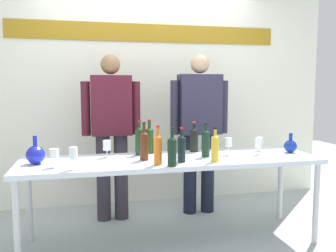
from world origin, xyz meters
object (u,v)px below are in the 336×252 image
object	(u,v)px
wine_bottle_6	(206,142)
wine_glass_left_1	(54,154)
wine_bottle_8	(172,150)
wine_bottle_4	(158,148)
wine_bottle_0	(181,147)
display_table	(172,164)
presenter_left	(111,127)
wine_bottle_2	(149,139)
wine_glass_right_1	(260,141)
wine_glass_right_0	(229,143)
wine_bottle_1	(140,140)
wine_glass_right_2	(258,144)
presenter_right	(199,123)
decanter_blue_right	(290,146)
wine_bottle_5	(194,139)
wine_bottle_7	(144,144)
wine_glass_left_0	(73,154)
wine_glass_left_2	(107,146)
wine_bottle_3	(215,147)
decanter_blue_left	(36,154)

from	to	relation	value
wine_bottle_6	wine_glass_left_1	world-z (taller)	wine_bottle_6
wine_bottle_8	wine_glass_left_1	xyz separation A→B (m)	(-0.89, 0.15, -0.02)
wine_bottle_4	wine_bottle_6	bearing A→B (deg)	25.16
wine_bottle_0	display_table	bearing A→B (deg)	103.89
wine_bottle_6	presenter_left	bearing A→B (deg)	138.25
wine_bottle_2	wine_glass_right_1	xyz separation A→B (m)	(1.06, -0.11, -0.04)
display_table	wine_glass_right_0	distance (m)	0.55
wine_bottle_2	wine_bottle_1	bearing A→B (deg)	-146.43
wine_bottle_1	wine_glass_left_1	distance (m)	0.79
wine_glass_left_1	wine_glass_right_2	bearing A→B (deg)	4.48
wine_bottle_2	wine_bottle_8	xyz separation A→B (m)	(0.08, -0.58, -0.01)
wine_bottle_0	wine_glass_left_1	bearing A→B (deg)	178.86
wine_glass_right_1	presenter_right	bearing A→B (deg)	131.73
wine_glass_right_1	decanter_blue_right	bearing A→B (deg)	-35.61
wine_bottle_1	presenter_left	bearing A→B (deg)	114.80
wine_glass_left_1	wine_glass_right_2	xyz separation A→B (m)	(1.76, 0.14, -0.01)
presenter_right	wine_bottle_5	size ratio (longest dim) A/B	5.90
wine_bottle_1	wine_bottle_6	world-z (taller)	wine_bottle_1
presenter_right	display_table	bearing A→B (deg)	-124.20
decanter_blue_right	presenter_right	world-z (taller)	presenter_right
wine_bottle_7	wine_bottle_8	size ratio (longest dim) A/B	1.06
wine_bottle_0	wine_bottle_2	world-z (taller)	wine_bottle_2
wine_glass_left_0	display_table	bearing A→B (deg)	17.20
wine_bottle_2	wine_bottle_0	bearing A→B (deg)	-67.36
wine_bottle_5	wine_bottle_8	bearing A→B (deg)	-122.06
wine_bottle_5	wine_bottle_8	size ratio (longest dim) A/B	0.96
wine_bottle_2	wine_glass_right_0	distance (m)	0.72
display_table	wine_bottle_2	size ratio (longest dim) A/B	8.16
wine_bottle_2	wine_bottle_8	distance (m)	0.58
display_table	wine_bottle_7	xyz separation A→B (m)	(-0.24, -0.02, 0.19)
wine_glass_left_2	wine_glass_right_1	size ratio (longest dim) A/B	1.15
wine_bottle_8	wine_glass_left_0	bearing A→B (deg)	176.60
wine_bottle_1	wine_glass_right_2	distance (m)	1.08
wine_glass_right_1	wine_glass_right_2	bearing A→B (deg)	-121.07
wine_bottle_5	wine_glass_left_1	bearing A→B (deg)	-161.86
presenter_left	wine_bottle_0	distance (m)	0.99
wine_bottle_4	wine_bottle_5	size ratio (longest dim) A/B	1.09
wine_bottle_5	wine_glass_right_1	world-z (taller)	wine_bottle_5
decanter_blue_right	wine_bottle_8	bearing A→B (deg)	-165.59
wine_glass_left_2	wine_glass_right_0	distance (m)	1.08
wine_bottle_3	wine_glass_right_1	size ratio (longest dim) A/B	2.16
wine_bottle_8	wine_glass_right_0	bearing A→B (deg)	27.63
decanter_blue_left	wine_glass_left_2	xyz separation A→B (m)	(0.57, 0.15, 0.03)
wine_bottle_3	wine_bottle_4	bearing A→B (deg)	-178.18
decanter_blue_right	wine_bottle_0	bearing A→B (deg)	-170.63
wine_glass_left_2	wine_glass_left_1	bearing A→B (deg)	-143.22
wine_bottle_5	wine_glass_left_2	world-z (taller)	wine_bottle_5
wine_bottle_7	decanter_blue_left	bearing A→B (deg)	177.54
decanter_blue_left	wine_glass_left_0	xyz separation A→B (m)	(0.30, -0.27, 0.04)
wine_bottle_8	wine_glass_right_2	size ratio (longest dim) A/B	2.02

